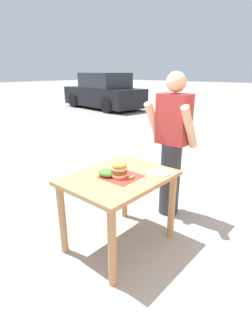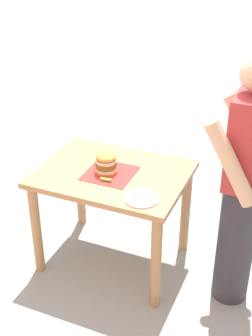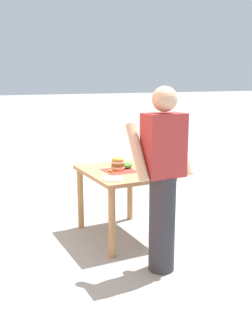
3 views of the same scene
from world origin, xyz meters
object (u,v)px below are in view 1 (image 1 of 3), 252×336
at_px(patio_table, 119,189).
at_px(side_plate_with_forks, 160,172).
at_px(diner_across_table, 172,145).
at_px(side_salad, 107,173).
at_px(parked_car_near_curb, 104,93).
at_px(sandwich, 119,170).
at_px(pickle_spear, 132,177).

xyz_separation_m(patio_table, side_plate_with_forks, (0.25, 0.31, 0.14)).
relative_size(side_plate_with_forks, diner_across_table, 0.13).
bearing_deg(side_plate_with_forks, side_salad, -129.61).
distance_m(diner_across_table, parked_car_near_curb, 9.88).
bearing_deg(parked_car_near_curb, diner_across_table, -39.85).
relative_size(patio_table, parked_car_near_curb, 0.23).
xyz_separation_m(side_plate_with_forks, side_salad, (-0.33, -0.39, 0.03)).
distance_m(side_plate_with_forks, side_salad, 0.51).
distance_m(sandwich, diner_across_table, 0.92).
relative_size(patio_table, sandwich, 5.41).
xyz_separation_m(pickle_spear, diner_across_table, (-0.11, 0.87, 0.11)).
relative_size(sandwich, side_plate_with_forks, 0.85).
bearing_deg(diner_across_table, sandwich, -89.56).
xyz_separation_m(pickle_spear, side_plate_with_forks, (0.11, 0.29, -0.01)).
relative_size(patio_table, side_plate_with_forks, 4.63).
xyz_separation_m(sandwich, side_plate_with_forks, (0.22, 0.34, -0.07)).
height_order(pickle_spear, parked_car_near_curb, parked_car_near_curb).
xyz_separation_m(sandwich, diner_across_table, (-0.01, 0.92, 0.04)).
bearing_deg(pickle_spear, side_plate_with_forks, 69.70).
bearing_deg(sandwich, parked_car_near_curb, 136.33).
bearing_deg(parked_car_near_curb, side_salad, -44.30).
bearing_deg(parked_car_near_curb, sandwich, -43.67).
bearing_deg(patio_table, sandwich, -44.79).
bearing_deg(patio_table, pickle_spear, 7.08).
bearing_deg(pickle_spear, patio_table, -172.92).
xyz_separation_m(side_salad, diner_across_table, (0.10, 0.97, 0.09)).
bearing_deg(pickle_spear, parked_car_near_curb, 136.93).
bearing_deg(diner_across_table, side_salad, -96.10).
relative_size(side_plate_with_forks, side_salad, 1.22).
bearing_deg(patio_table, side_salad, -132.63).
distance_m(side_plate_with_forks, parked_car_near_curb, 10.43).
height_order(sandwich, diner_across_table, diner_across_table).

